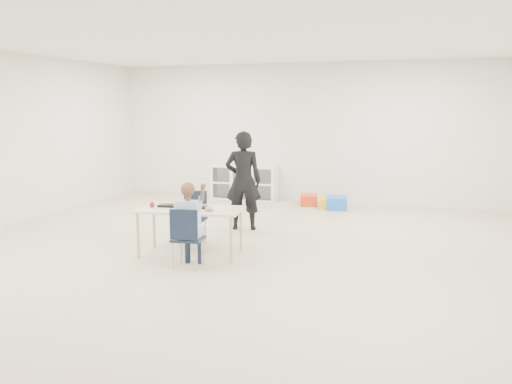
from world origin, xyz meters
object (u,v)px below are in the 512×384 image
(chair_near, at_px, (188,237))
(cubby_shelf, at_px, (245,183))
(adult, at_px, (243,181))
(child, at_px, (188,220))
(table, at_px, (191,231))

(chair_near, height_order, cubby_shelf, chair_near)
(cubby_shelf, distance_m, adult, 2.90)
(child, relative_size, cubby_shelf, 0.83)
(cubby_shelf, height_order, adult, adult)
(table, relative_size, child, 1.22)
(table, height_order, cubby_shelf, cubby_shelf)
(table, xyz_separation_m, adult, (0.15, 1.64, 0.46))
(child, bearing_deg, cubby_shelf, 94.35)
(table, height_order, child, child)
(child, distance_m, cubby_shelf, 4.99)
(chair_near, xyz_separation_m, adult, (-0.07, 2.17, 0.41))
(child, bearing_deg, adult, 84.63)
(child, distance_m, adult, 2.18)
(table, relative_size, cubby_shelf, 1.01)
(cubby_shelf, relative_size, adult, 0.90)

